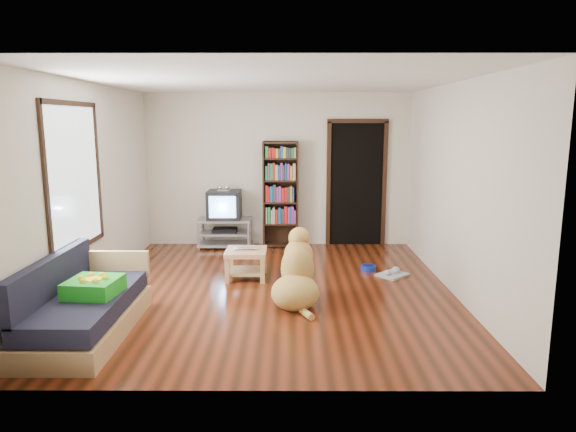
{
  "coord_description": "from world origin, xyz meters",
  "views": [
    {
      "loc": [
        0.21,
        -6.28,
        2.12
      ],
      "look_at": [
        0.18,
        0.34,
        0.9
      ],
      "focal_mm": 32.0,
      "sensor_mm": 36.0,
      "label": 1
    }
  ],
  "objects_px": {
    "crt_tv": "(224,204)",
    "bookshelf": "(281,189)",
    "laptop": "(246,249)",
    "grey_rag": "(392,275)",
    "tv_stand": "(225,232)",
    "sofa": "(83,309)",
    "coffee_table": "(246,258)",
    "dog": "(297,276)",
    "green_cushion": "(94,287)",
    "dog_bowl": "(368,268)"
  },
  "relations": [
    {
      "from": "tv_stand",
      "to": "crt_tv",
      "type": "relative_size",
      "value": 1.55
    },
    {
      "from": "sofa",
      "to": "coffee_table",
      "type": "relative_size",
      "value": 3.27
    },
    {
      "from": "green_cushion",
      "to": "laptop",
      "type": "height_order",
      "value": "green_cushion"
    },
    {
      "from": "grey_rag",
      "to": "tv_stand",
      "type": "xyz_separation_m",
      "value": [
        -2.54,
        1.64,
        0.25
      ]
    },
    {
      "from": "tv_stand",
      "to": "crt_tv",
      "type": "distance_m",
      "value": 0.47
    },
    {
      "from": "tv_stand",
      "to": "crt_tv",
      "type": "bearing_deg",
      "value": 90.0
    },
    {
      "from": "bookshelf",
      "to": "sofa",
      "type": "xyz_separation_m",
      "value": [
        -1.92,
        -3.72,
        -0.74
      ]
    },
    {
      "from": "green_cushion",
      "to": "crt_tv",
      "type": "distance_m",
      "value": 3.77
    },
    {
      "from": "sofa",
      "to": "coffee_table",
      "type": "height_order",
      "value": "sofa"
    },
    {
      "from": "tv_stand",
      "to": "sofa",
      "type": "distance_m",
      "value": 3.76
    },
    {
      "from": "dog_bowl",
      "to": "dog",
      "type": "xyz_separation_m",
      "value": [
        -1.05,
        -1.31,
        0.29
      ]
    },
    {
      "from": "laptop",
      "to": "grey_rag",
      "type": "xyz_separation_m",
      "value": [
        2.03,
        0.14,
        -0.4
      ]
    },
    {
      "from": "crt_tv",
      "to": "coffee_table",
      "type": "relative_size",
      "value": 1.05
    },
    {
      "from": "dog",
      "to": "laptop",
      "type": "bearing_deg",
      "value": 126.48
    },
    {
      "from": "coffee_table",
      "to": "laptop",
      "type": "bearing_deg",
      "value": -90.0
    },
    {
      "from": "grey_rag",
      "to": "dog",
      "type": "height_order",
      "value": "dog"
    },
    {
      "from": "laptop",
      "to": "dog_bowl",
      "type": "distance_m",
      "value": 1.81
    },
    {
      "from": "grey_rag",
      "to": "bookshelf",
      "type": "xyz_separation_m",
      "value": [
        -1.59,
        1.73,
        0.99
      ]
    },
    {
      "from": "laptop",
      "to": "grey_rag",
      "type": "bearing_deg",
      "value": 1.21
    },
    {
      "from": "grey_rag",
      "to": "sofa",
      "type": "bearing_deg",
      "value": -150.46
    },
    {
      "from": "crt_tv",
      "to": "dog",
      "type": "distance_m",
      "value": 3.0
    },
    {
      "from": "dog",
      "to": "tv_stand",
      "type": "bearing_deg",
      "value": 113.81
    },
    {
      "from": "laptop",
      "to": "dog_bowl",
      "type": "relative_size",
      "value": 1.52
    },
    {
      "from": "laptop",
      "to": "dog",
      "type": "xyz_separation_m",
      "value": [
        0.68,
        -0.92,
        -0.09
      ]
    },
    {
      "from": "bookshelf",
      "to": "grey_rag",
      "type": "bearing_deg",
      "value": -47.45
    },
    {
      "from": "green_cushion",
      "to": "bookshelf",
      "type": "distance_m",
      "value": 4.17
    },
    {
      "from": "bookshelf",
      "to": "dog",
      "type": "xyz_separation_m",
      "value": [
        0.24,
        -2.79,
        -0.67
      ]
    },
    {
      "from": "coffee_table",
      "to": "dog",
      "type": "xyz_separation_m",
      "value": [
        0.68,
        -0.95,
        0.05
      ]
    },
    {
      "from": "laptop",
      "to": "sofa",
      "type": "relative_size",
      "value": 0.19
    },
    {
      "from": "green_cushion",
      "to": "crt_tv",
      "type": "xyz_separation_m",
      "value": [
        0.85,
        3.66,
        0.24
      ]
    },
    {
      "from": "dog_bowl",
      "to": "dog",
      "type": "bearing_deg",
      "value": -128.7
    },
    {
      "from": "crt_tv",
      "to": "bookshelf",
      "type": "distance_m",
      "value": 0.99
    },
    {
      "from": "green_cushion",
      "to": "crt_tv",
      "type": "relative_size",
      "value": 0.83
    },
    {
      "from": "tv_stand",
      "to": "grey_rag",
      "type": "bearing_deg",
      "value": -32.83
    },
    {
      "from": "tv_stand",
      "to": "dog_bowl",
      "type": "bearing_deg",
      "value": -31.8
    },
    {
      "from": "tv_stand",
      "to": "dog",
      "type": "bearing_deg",
      "value": -66.19
    },
    {
      "from": "grey_rag",
      "to": "crt_tv",
      "type": "bearing_deg",
      "value": 146.82
    },
    {
      "from": "green_cushion",
      "to": "bookshelf",
      "type": "xyz_separation_m",
      "value": [
        1.8,
        3.73,
        0.5
      ]
    },
    {
      "from": "grey_rag",
      "to": "dog_bowl",
      "type": "bearing_deg",
      "value": 140.19
    },
    {
      "from": "laptop",
      "to": "grey_rag",
      "type": "distance_m",
      "value": 2.07
    },
    {
      "from": "grey_rag",
      "to": "dog",
      "type": "xyz_separation_m",
      "value": [
        -1.35,
        -1.06,
        0.31
      ]
    },
    {
      "from": "dog",
      "to": "grey_rag",
      "type": "bearing_deg",
      "value": 38.15
    },
    {
      "from": "laptop",
      "to": "sofa",
      "type": "bearing_deg",
      "value": -131.41
    },
    {
      "from": "grey_rag",
      "to": "dog",
      "type": "bearing_deg",
      "value": -141.85
    },
    {
      "from": "grey_rag",
      "to": "bookshelf",
      "type": "height_order",
      "value": "bookshelf"
    },
    {
      "from": "tv_stand",
      "to": "sofa",
      "type": "relative_size",
      "value": 0.5
    },
    {
      "from": "grey_rag",
      "to": "coffee_table",
      "type": "distance_m",
      "value": 2.05
    },
    {
      "from": "bookshelf",
      "to": "coffee_table",
      "type": "relative_size",
      "value": 3.27
    },
    {
      "from": "tv_stand",
      "to": "bookshelf",
      "type": "distance_m",
      "value": 1.2
    },
    {
      "from": "green_cushion",
      "to": "dog_bowl",
      "type": "bearing_deg",
      "value": 42.47
    }
  ]
}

